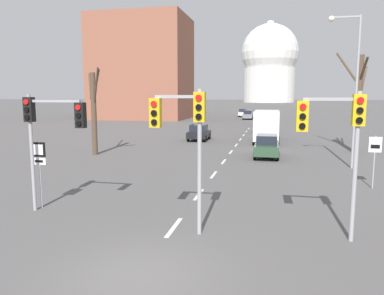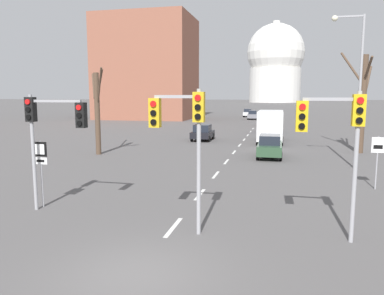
% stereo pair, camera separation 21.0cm
% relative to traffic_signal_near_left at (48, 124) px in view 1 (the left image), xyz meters
% --- Properties ---
extents(ground_plane, '(800.00, 800.00, 0.00)m').
position_rel_traffic_signal_near_left_xyz_m(ground_plane, '(5.22, -4.37, -3.52)').
color(ground_plane, '#565454').
extents(lane_stripe_0, '(0.16, 2.00, 0.01)m').
position_rel_traffic_signal_near_left_xyz_m(lane_stripe_0, '(5.22, -0.73, -3.52)').
color(lane_stripe_0, silver).
rests_on(lane_stripe_0, ground_plane).
extents(lane_stripe_1, '(0.16, 2.00, 0.01)m').
position_rel_traffic_signal_near_left_xyz_m(lane_stripe_1, '(5.22, 3.77, -3.52)').
color(lane_stripe_1, silver).
rests_on(lane_stripe_1, ground_plane).
extents(lane_stripe_2, '(0.16, 2.00, 0.01)m').
position_rel_traffic_signal_near_left_xyz_m(lane_stripe_2, '(5.22, 8.27, -3.52)').
color(lane_stripe_2, silver).
rests_on(lane_stripe_2, ground_plane).
extents(lane_stripe_3, '(0.16, 2.00, 0.01)m').
position_rel_traffic_signal_near_left_xyz_m(lane_stripe_3, '(5.22, 12.77, -3.52)').
color(lane_stripe_3, silver).
rests_on(lane_stripe_3, ground_plane).
extents(lane_stripe_4, '(0.16, 2.00, 0.01)m').
position_rel_traffic_signal_near_left_xyz_m(lane_stripe_4, '(5.22, 17.27, -3.52)').
color(lane_stripe_4, silver).
rests_on(lane_stripe_4, ground_plane).
extents(lane_stripe_5, '(0.16, 2.00, 0.01)m').
position_rel_traffic_signal_near_left_xyz_m(lane_stripe_5, '(5.22, 21.77, -3.52)').
color(lane_stripe_5, silver).
rests_on(lane_stripe_5, ground_plane).
extents(lane_stripe_6, '(0.16, 2.00, 0.01)m').
position_rel_traffic_signal_near_left_xyz_m(lane_stripe_6, '(5.22, 26.27, -3.52)').
color(lane_stripe_6, silver).
rests_on(lane_stripe_6, ground_plane).
extents(lane_stripe_7, '(0.16, 2.00, 0.01)m').
position_rel_traffic_signal_near_left_xyz_m(lane_stripe_7, '(5.22, 30.77, -3.52)').
color(lane_stripe_7, silver).
rests_on(lane_stripe_7, ground_plane).
extents(lane_stripe_8, '(0.16, 2.00, 0.01)m').
position_rel_traffic_signal_near_left_xyz_m(lane_stripe_8, '(5.22, 35.27, -3.52)').
color(lane_stripe_8, silver).
rests_on(lane_stripe_8, ground_plane).
extents(lane_stripe_9, '(0.16, 2.00, 0.01)m').
position_rel_traffic_signal_near_left_xyz_m(lane_stripe_9, '(5.22, 39.77, -3.52)').
color(lane_stripe_9, silver).
rests_on(lane_stripe_9, ground_plane).
extents(traffic_signal_near_left, '(2.53, 0.34, 4.64)m').
position_rel_traffic_signal_near_left_xyz_m(traffic_signal_near_left, '(0.00, 0.00, 0.00)').
color(traffic_signal_near_left, '#9E9EA3').
rests_on(traffic_signal_near_left, ground_plane).
extents(traffic_signal_near_right, '(2.00, 0.34, 4.74)m').
position_rel_traffic_signal_near_left_xyz_m(traffic_signal_near_right, '(10.47, -0.73, 0.06)').
color(traffic_signal_near_right, '#9E9EA3').
rests_on(traffic_signal_near_right, ground_plane).
extents(traffic_signal_centre_tall, '(1.84, 0.34, 4.81)m').
position_rel_traffic_signal_near_left_xyz_m(traffic_signal_centre_tall, '(5.69, -1.14, 0.12)').
color(traffic_signal_centre_tall, '#9E9EA3').
rests_on(traffic_signal_centre_tall, ground_plane).
extents(route_sign_post, '(0.60, 0.08, 2.78)m').
position_rel_traffic_signal_near_left_xyz_m(route_sign_post, '(-0.73, 0.38, -1.62)').
color(route_sign_post, '#9E9EA3').
rests_on(route_sign_post, ground_plane).
extents(speed_limit_sign, '(0.60, 0.08, 2.64)m').
position_rel_traffic_signal_near_left_xyz_m(speed_limit_sign, '(13.45, 6.72, -1.73)').
color(speed_limit_sign, '#9E9EA3').
rests_on(speed_limit_sign, ground_plane).
extents(street_lamp_right, '(1.94, 0.36, 9.43)m').
position_rel_traffic_signal_near_left_xyz_m(street_lamp_right, '(13.20, 12.10, 2.14)').
color(street_lamp_right, '#9E9EA3').
rests_on(street_lamp_right, ground_plane).
extents(sedan_near_left, '(1.83, 4.45, 1.70)m').
position_rel_traffic_signal_near_left_xyz_m(sedan_near_left, '(8.11, 15.35, -2.67)').
color(sedan_near_left, '#2D4C33').
rests_on(sedan_near_left, ground_plane).
extents(sedan_near_right, '(1.80, 3.91, 1.74)m').
position_rel_traffic_signal_near_left_xyz_m(sedan_near_right, '(2.10, 68.50, -2.65)').
color(sedan_near_right, silver).
rests_on(sedan_near_right, ground_plane).
extents(sedan_mid_centre, '(1.86, 3.83, 1.55)m').
position_rel_traffic_signal_near_left_xyz_m(sedan_mid_centre, '(7.02, 45.17, -2.73)').
color(sedan_mid_centre, maroon).
rests_on(sedan_mid_centre, ground_plane).
extents(sedan_far_left, '(1.95, 3.86, 1.64)m').
position_rel_traffic_signal_near_left_xyz_m(sedan_far_left, '(1.10, 24.62, -2.70)').
color(sedan_far_left, black).
rests_on(sedan_far_left, ground_plane).
extents(sedan_far_right, '(1.97, 4.58, 1.59)m').
position_rel_traffic_signal_near_left_xyz_m(sedan_far_right, '(7.27, 34.57, -2.70)').
color(sedan_far_right, navy).
rests_on(sedan_far_right, ground_plane).
extents(sedan_distant_centre, '(1.84, 3.94, 1.76)m').
position_rel_traffic_signal_near_left_xyz_m(sedan_distant_centre, '(3.75, 59.93, -2.65)').
color(sedan_distant_centre, slate).
rests_on(sedan_distant_centre, ground_plane).
extents(delivery_truck, '(2.44, 7.20, 3.14)m').
position_rel_traffic_signal_near_left_xyz_m(delivery_truck, '(7.93, 24.34, -1.82)').
color(delivery_truck, '#333842').
rests_on(delivery_truck, ground_plane).
extents(bare_tree_left_near, '(2.86, 3.92, 6.65)m').
position_rel_traffic_signal_near_left_xyz_m(bare_tree_left_near, '(-5.03, 13.78, -0.02)').
color(bare_tree_left_near, brown).
rests_on(bare_tree_left_near, ground_plane).
extents(bare_tree_right_near, '(2.55, 4.80, 8.29)m').
position_rel_traffic_signal_near_left_xyz_m(bare_tree_right_near, '(15.13, 19.43, 0.79)').
color(bare_tree_right_near, brown).
rests_on(bare_tree_right_near, ground_plane).
extents(capitol_dome, '(36.98, 36.98, 52.24)m').
position_rel_traffic_signal_near_left_xyz_m(capitol_dome, '(5.22, 243.05, 21.93)').
color(capitol_dome, silver).
rests_on(capitol_dome, ground_plane).
extents(apartment_block_left, '(18.00, 14.00, 19.75)m').
position_rel_traffic_signal_near_left_xyz_m(apartment_block_left, '(-17.02, 58.44, 6.36)').
color(apartment_block_left, '#935642').
rests_on(apartment_block_left, ground_plane).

